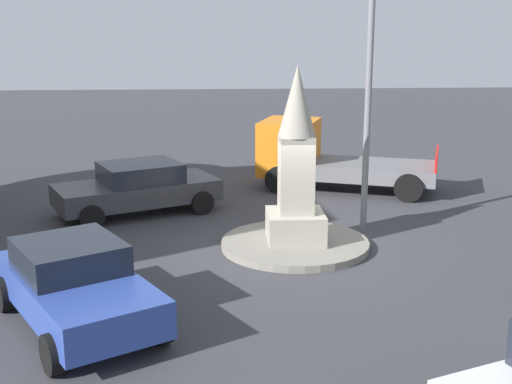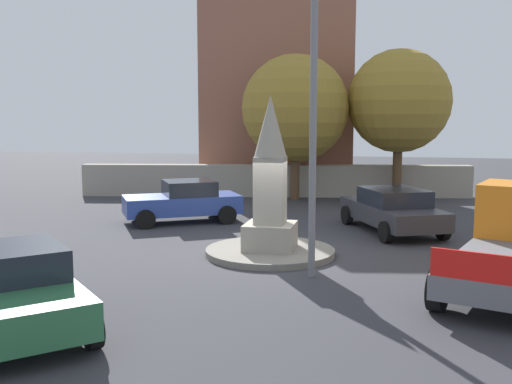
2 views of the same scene
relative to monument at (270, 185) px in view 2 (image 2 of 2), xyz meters
The scene contains 11 objects.
ground_plane 1.89m from the monument, ahead, with size 80.00×80.00×0.00m, color #38383D.
traffic_island 1.81m from the monument, ahead, with size 3.45×3.45×0.17m, color gray.
monument is the anchor object (origin of this frame).
streetlamp 4.07m from the monument, 35.07° to the left, with size 3.06×0.28×8.83m.
car_dark_grey_parked_left 5.23m from the monument, 140.88° to the left, with size 4.74×3.52×1.40m.
car_blue_far_side 5.88m from the monument, 137.57° to the right, with size 3.53×4.31×1.46m.
car_green_approaching 7.34m from the monument, 26.39° to the right, with size 4.12×4.10×1.46m.
stone_boundary_wall 11.73m from the monument, behind, with size 17.81×0.70×1.46m, color #9E9687.
corner_building 16.52m from the monument, behind, with size 7.46×6.17×9.66m, color #935B47.
tree_near_wall 10.92m from the monument, behind, with size 4.69×4.69×6.37m.
tree_mid_cluster 12.19m from the monument, 163.05° to the left, with size 4.46×4.46×6.57m.
Camera 2 is at (15.23, 2.91, 3.68)m, focal length 41.65 mm.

